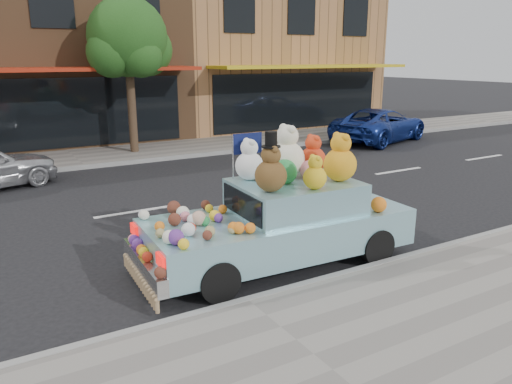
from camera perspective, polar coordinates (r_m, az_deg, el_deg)
ground at (r=11.27m, az=-13.61°, el=-2.21°), size 120.00×120.00×0.00m
near_sidewalk at (r=5.86m, az=6.59°, el=-18.39°), size 60.00×3.00×0.12m
far_sidewalk at (r=17.42m, az=-19.98°, el=3.60°), size 60.00×3.00×0.12m
near_kerb at (r=6.94m, az=-1.02°, el=-12.52°), size 60.00×0.12×0.13m
far_kerb at (r=15.97m, az=-18.95°, el=2.73°), size 60.00×0.12×0.13m
storefront_mid at (r=22.53m, az=-23.58°, el=14.89°), size 10.00×9.80×7.30m
storefront_right at (r=25.84m, az=-0.20°, el=15.99°), size 10.00×9.80×7.30m
street_tree at (r=17.64m, az=-14.40°, el=16.06°), size 3.00×2.70×5.22m
car_blue at (r=20.64m, az=13.97°, el=7.43°), size 5.17×3.53×1.31m
art_car at (r=8.08m, az=2.90°, el=-2.70°), size 4.56×1.96×2.25m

